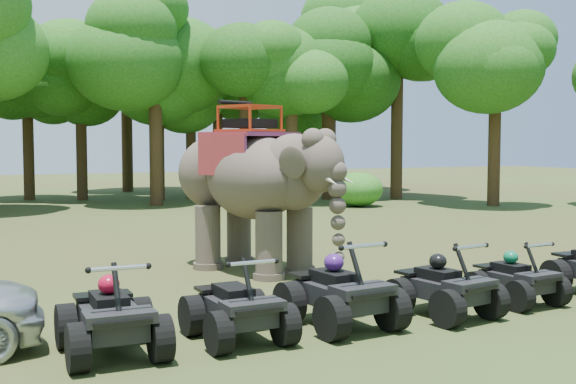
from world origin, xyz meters
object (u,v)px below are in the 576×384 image
atv_1 (237,297)px  atv_4 (516,272)px  elephant (253,187)px  atv_3 (444,279)px  atv_0 (111,307)px  atv_2 (340,283)px

atv_1 → atv_4: (5.32, 0.14, -0.06)m
elephant → atv_4: (2.98, -4.97, -1.30)m
elephant → atv_3: bearing=-100.1°
elephant → atv_3: (1.24, -5.20, -1.24)m
atv_1 → atv_4: bearing=-0.3°
atv_0 → atv_1: atv_0 is taller
elephant → atv_2: bearing=-120.6°
atv_1 → atv_2: size_ratio=0.91×
atv_0 → atv_1: bearing=-0.5°
elephant → atv_0: (-4.12, -5.06, -1.22)m
atv_2 → atv_4: size_ratio=1.21×
atv_1 → elephant: bearing=63.6°
atv_0 → atv_2: bearing=1.0°
atv_0 → atv_3: (5.36, -0.15, -0.03)m
atv_3 → atv_4: 1.75m
atv_0 → atv_4: size_ratio=1.16×
elephant → atv_1: size_ratio=2.64×
atv_2 → atv_4: 3.61m
atv_1 → atv_3: atv_3 is taller
atv_2 → atv_3: atv_2 is taller
elephant → atv_0: bearing=-152.7°
atv_3 → atv_4: atv_3 is taller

